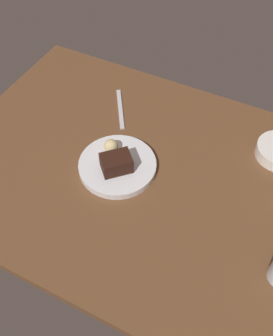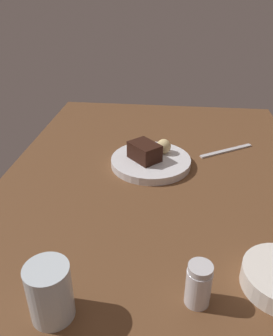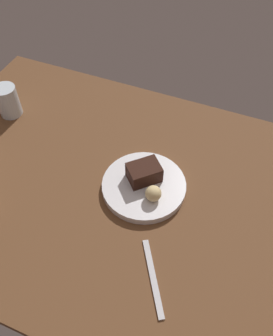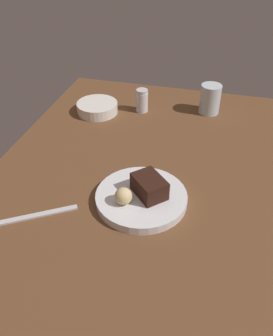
{
  "view_description": "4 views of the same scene",
  "coord_description": "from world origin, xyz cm",
  "views": [
    {
      "loc": [
        28.49,
        -62.67,
        90.86
      ],
      "look_at": [
        -1.99,
        -1.96,
        6.1
      ],
      "focal_mm": 40.84,
      "sensor_mm": 36.0,
      "label": 1
    },
    {
      "loc": [
        77.45,
        3.35,
        50.85
      ],
      "look_at": [
        -1.09,
        -5.56,
        5.74
      ],
      "focal_mm": 36.33,
      "sensor_mm": 36.0,
      "label": 2
    },
    {
      "loc": [
        -28.2,
        51.89,
        83.13
      ],
      "look_at": [
        -5.32,
        -3.66,
        8.97
      ],
      "focal_mm": 38.49,
      "sensor_mm": 36.0,
      "label": 3
    },
    {
      "loc": [
        -71.78,
        -17.52,
        63.26
      ],
      "look_at": [
        -2.32,
        0.53,
        8.66
      ],
      "focal_mm": 37.86,
      "sensor_mm": 36.0,
      "label": 4
    }
  ],
  "objects": [
    {
      "name": "side_bowl",
      "position": [
        33.09,
        24.0,
        4.82
      ],
      "size": [
        14.25,
        14.25,
        3.63
      ],
      "primitive_type": "cylinder",
      "color": "white",
      "rests_on": "dining_table"
    },
    {
      "name": "chocolate_cake_slice",
      "position": [
        -7.36,
        -3.99,
        7.63
      ],
      "size": [
        10.42,
        10.37,
        4.9
      ],
      "primitive_type": "cube",
      "rotation": [
        0.0,
        0.0,
        3.91
      ],
      "color": "black",
      "rests_on": "dessert_plate"
    },
    {
      "name": "salt_shaker",
      "position": [
        38.0,
        9.04,
        7.03
      ],
      "size": [
        4.26,
        4.26,
        8.15
      ],
      "color": "silver",
      "rests_on": "dining_table"
    },
    {
      "name": "dining_table",
      "position": [
        0.0,
        0.0,
        1.5
      ],
      "size": [
        120.0,
        84.0,
        3.0
      ],
      "primitive_type": "cube",
      "color": "brown",
      "rests_on": "ground"
    },
    {
      "name": "dessert_plate",
      "position": [
        -8.09,
        -2.21,
        4.09
      ],
      "size": [
        22.79,
        22.79,
        2.18
      ],
      "primitive_type": "cylinder",
      "color": "silver",
      "rests_on": "dining_table"
    },
    {
      "name": "bread_roll",
      "position": [
        -12.0,
        1.2,
        7.3
      ],
      "size": [
        4.23,
        4.23,
        4.23
      ],
      "primitive_type": "sphere",
      "color": "#DBC184",
      "rests_on": "dessert_plate"
    },
    {
      "name": "butter_knife",
      "position": [
        -19.36,
        20.48,
        3.25
      ],
      "size": [
        11.3,
        16.83,
        0.5
      ],
      "primitive_type": "cube",
      "rotation": [
        0.0,
        0.0,
        5.27
      ],
      "color": "silver",
      "rests_on": "dining_table"
    },
    {
      "name": "water_glass",
      "position": [
        43.06,
        -14.07,
        8.08
      ],
      "size": [
        7.06,
        7.06,
        10.15
      ],
      "primitive_type": "cylinder",
      "color": "silver",
      "rests_on": "dining_table"
    }
  ]
}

